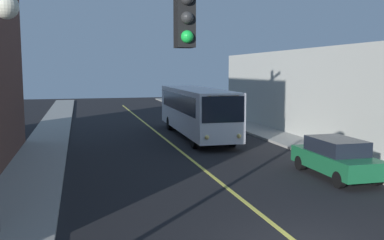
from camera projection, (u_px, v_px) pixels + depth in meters
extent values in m
cube|color=gray|center=(34.00, 172.00, 18.07)|extent=(2.50, 90.00, 0.15)
cube|color=gray|center=(332.00, 155.00, 21.79)|extent=(2.50, 90.00, 0.15)
cube|color=#D8CC4C|center=(174.00, 146.00, 24.73)|extent=(0.16, 60.00, 0.01)
cube|color=#B2B2A8|center=(366.00, 92.00, 30.05)|extent=(12.00, 24.37, 5.78)
cube|color=black|center=(290.00, 112.00, 28.67)|extent=(0.06, 17.06, 1.30)
cube|color=silver|center=(196.00, 109.00, 28.13)|extent=(2.85, 12.06, 2.75)
cube|color=black|center=(223.00, 110.00, 22.29)|extent=(2.35, 0.14, 1.40)
cube|color=black|center=(178.00, 95.00, 33.83)|extent=(2.30, 0.14, 1.10)
cube|color=black|center=(177.00, 102.00, 27.78)|extent=(0.32, 10.20, 1.10)
cube|color=black|center=(214.00, 101.00, 28.36)|extent=(0.32, 10.20, 1.10)
cube|color=orange|center=(223.00, 98.00, 22.23)|extent=(1.79, 0.11, 0.30)
sphere|color=#F9D872|center=(207.00, 137.00, 22.22)|extent=(0.24, 0.24, 0.24)
sphere|color=#F9D872|center=(239.00, 136.00, 22.63)|extent=(0.24, 0.24, 0.24)
cylinder|color=black|center=(194.00, 140.00, 23.97)|extent=(0.33, 1.01, 1.00)
cylinder|color=black|center=(232.00, 138.00, 24.49)|extent=(0.33, 1.01, 1.00)
cylinder|color=black|center=(170.00, 123.00, 31.40)|extent=(0.33, 1.01, 1.00)
cylinder|color=black|center=(199.00, 122.00, 31.93)|extent=(0.33, 1.01, 1.00)
cube|color=#196038|center=(336.00, 161.00, 17.44)|extent=(1.89, 4.43, 0.70)
cube|color=black|center=(336.00, 146.00, 17.37)|extent=(1.67, 2.49, 0.60)
cylinder|color=black|center=(339.00, 180.00, 15.85)|extent=(0.23, 0.64, 0.64)
cylinder|color=black|center=(376.00, 177.00, 16.23)|extent=(0.23, 0.64, 0.64)
cylinder|color=black|center=(300.00, 163.00, 18.74)|extent=(0.23, 0.64, 0.64)
cylinder|color=black|center=(332.00, 161.00, 19.12)|extent=(0.23, 0.64, 0.64)
cube|color=black|center=(184.00, 19.00, 7.42)|extent=(0.32, 0.36, 1.00)
sphere|color=#2D2D2D|center=(187.00, 18.00, 7.24)|extent=(0.22, 0.22, 0.22)
sphere|color=green|center=(187.00, 37.00, 7.27)|extent=(0.22, 0.22, 0.22)
sphere|color=#EAE5C6|center=(6.00, 6.00, 6.61)|extent=(0.40, 0.40, 0.40)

